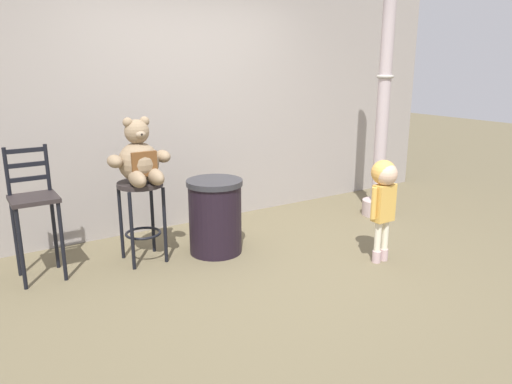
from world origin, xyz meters
The scene contains 8 objects.
ground_plane centered at (0.00, 0.00, 0.00)m, with size 24.00×24.00×0.00m, color brown.
building_wall centered at (0.00, 1.77, 1.85)m, with size 7.17×0.30×3.70m, color gray.
bar_stool_with_teddy centered at (-0.80, 0.86, 0.53)m, with size 0.40×0.40×0.74m.
teddy_bear centered at (-0.80, 0.84, 0.94)m, with size 0.55×0.49×0.57m.
child_walking centered at (1.00, -0.31, 0.68)m, with size 0.30×0.24×0.93m.
trash_bin centered at (-0.15, 0.69, 0.36)m, with size 0.52×0.52×0.71m.
lamppost centered at (2.00, 0.69, 1.09)m, with size 0.33×0.33×2.76m.
bar_chair_empty centered at (-1.65, 0.99, 0.62)m, with size 0.36×0.36×1.10m.
Camera 1 is at (-2.17, -3.17, 1.75)m, focal length 34.06 mm.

